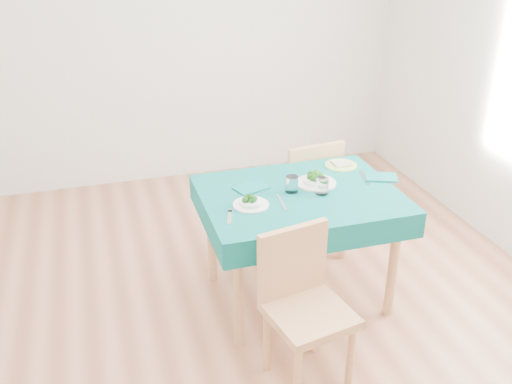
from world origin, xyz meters
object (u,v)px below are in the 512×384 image
object	(u,v)px
table	(298,246)
chair_near	(310,303)
bowl_far	(316,178)
side_plate	(341,165)
bowl_near	(251,201)
chair_far	(302,176)

from	to	relation	value
table	chair_near	world-z (taller)	chair_near
bowl_far	side_plate	size ratio (longest dim) A/B	1.18
table	side_plate	world-z (taller)	side_plate
bowl_far	table	bearing A→B (deg)	-146.95
chair_near	side_plate	size ratio (longest dim) A/B	4.66
chair_near	bowl_near	world-z (taller)	chair_near
side_plate	chair_far	bearing A→B (deg)	108.67
table	chair_far	size ratio (longest dim) A/B	1.10
chair_far	table	bearing A→B (deg)	60.51
table	chair_far	world-z (taller)	chair_far
chair_near	side_plate	world-z (taller)	chair_near
table	side_plate	distance (m)	0.64
side_plate	bowl_far	bearing A→B (deg)	-141.39
chair_far	bowl_far	size ratio (longest dim) A/B	4.23
chair_near	bowl_far	distance (m)	0.93
bowl_near	bowl_far	world-z (taller)	bowl_far
chair_far	bowl_far	distance (m)	0.66
chair_far	side_plate	world-z (taller)	chair_far
bowl_near	chair_far	bearing A→B (deg)	50.97
table	side_plate	xyz separation A→B (m)	(0.41, 0.30, 0.38)
chair_near	bowl_near	distance (m)	0.71
chair_near	side_plate	distance (m)	1.22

